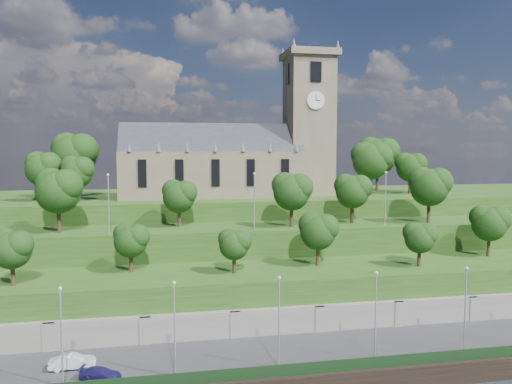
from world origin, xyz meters
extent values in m
cube|color=#2D2D30|center=(0.00, 6.00, 1.00)|extent=(160.00, 12.00, 2.00)
cube|color=#173417|center=(0.00, 0.60, 2.60)|extent=(160.00, 0.10, 1.20)
cube|color=slate|center=(0.00, 12.00, 2.50)|extent=(160.00, 2.00, 5.00)
cube|color=slate|center=(-25.00, 11.20, 2.50)|extent=(1.20, 0.60, 5.00)
cube|color=slate|center=(-15.00, 11.20, 2.50)|extent=(1.20, 0.60, 5.00)
cube|color=slate|center=(-5.00, 11.20, 2.50)|extent=(1.20, 0.60, 5.00)
cube|color=slate|center=(5.00, 11.20, 2.50)|extent=(1.20, 0.60, 5.00)
cube|color=slate|center=(15.00, 11.20, 2.50)|extent=(1.20, 0.60, 5.00)
cube|color=slate|center=(25.00, 11.20, 2.50)|extent=(1.20, 0.60, 5.00)
cube|color=#244517|center=(0.00, 18.00, 4.00)|extent=(160.00, 12.00, 8.00)
cube|color=#244517|center=(0.00, 29.00, 6.00)|extent=(160.00, 10.00, 12.00)
cube|color=#244517|center=(0.00, 50.00, 7.50)|extent=(160.00, 32.00, 15.00)
cube|color=brown|center=(-4.00, 46.00, 19.00)|extent=(32.00, 12.00, 8.00)
cube|color=#27292F|center=(-4.00, 46.00, 23.00)|extent=(32.00, 10.18, 10.18)
cone|color=brown|center=(-18.00, 40.00, 23.90)|extent=(0.70, 0.70, 1.80)
cone|color=brown|center=(-13.33, 40.00, 23.90)|extent=(0.70, 0.70, 1.80)
cone|color=brown|center=(-8.67, 40.00, 23.90)|extent=(0.70, 0.70, 1.80)
cone|color=brown|center=(-4.00, 40.00, 23.90)|extent=(0.70, 0.70, 1.80)
cone|color=brown|center=(0.67, 40.00, 23.90)|extent=(0.70, 0.70, 1.80)
cone|color=brown|center=(5.33, 40.00, 23.90)|extent=(0.70, 0.70, 1.80)
cone|color=brown|center=(10.00, 40.00, 23.90)|extent=(0.70, 0.70, 1.80)
cube|color=black|center=(-16.00, 39.92, 19.50)|extent=(1.40, 0.25, 4.50)
cube|color=black|center=(-10.00, 39.92, 19.50)|extent=(1.40, 0.25, 4.50)
cube|color=black|center=(-4.00, 39.92, 19.50)|extent=(1.40, 0.25, 4.50)
cube|color=black|center=(2.00, 39.92, 19.50)|extent=(1.40, 0.25, 4.50)
cube|color=black|center=(8.00, 39.92, 19.50)|extent=(1.40, 0.25, 4.50)
cube|color=brown|center=(14.00, 46.00, 27.50)|extent=(8.00, 8.00, 25.00)
cube|color=brown|center=(14.00, 46.00, 40.60)|extent=(9.20, 9.20, 1.20)
cone|color=brown|center=(10.00, 42.00, 41.80)|extent=(0.80, 0.80, 1.60)
cone|color=brown|center=(10.00, 50.00, 41.80)|extent=(0.80, 0.80, 1.60)
cone|color=brown|center=(18.00, 42.00, 41.80)|extent=(0.80, 0.80, 1.60)
cone|color=brown|center=(18.00, 50.00, 41.80)|extent=(0.80, 0.80, 1.60)
cube|color=black|center=(14.00, 41.92, 37.00)|extent=(2.00, 0.25, 3.50)
cube|color=black|center=(14.00, 50.08, 37.00)|extent=(2.00, 0.25, 3.50)
cube|color=black|center=(9.92, 46.00, 37.00)|extent=(0.25, 2.00, 3.50)
cube|color=black|center=(18.08, 46.00, 37.00)|extent=(0.25, 2.00, 3.50)
cylinder|color=white|center=(14.00, 41.88, 32.00)|extent=(3.20, 0.30, 3.20)
cylinder|color=white|center=(18.12, 46.00, 32.00)|extent=(0.30, 3.20, 3.20)
cube|color=black|center=(14.00, 41.70, 32.50)|extent=(0.12, 0.05, 1.10)
cube|color=black|center=(14.40, 41.70, 32.00)|extent=(0.80, 0.05, 0.12)
cylinder|color=#302112|center=(-29.59, 16.00, 9.39)|extent=(0.48, 0.48, 2.78)
sphere|color=black|center=(-29.59, 16.00, 12.08)|extent=(4.33, 4.33, 4.33)
sphere|color=black|center=(-28.72, 15.57, 12.73)|extent=(3.25, 3.25, 3.25)
sphere|color=black|center=(-30.34, 16.54, 12.95)|extent=(3.03, 3.03, 3.03)
cylinder|color=#302112|center=(-16.86, 20.00, 9.34)|extent=(0.48, 0.48, 2.68)
sphere|color=black|center=(-16.86, 20.00, 11.93)|extent=(4.17, 4.17, 4.17)
sphere|color=black|center=(-16.03, 19.58, 12.56)|extent=(3.13, 3.13, 3.13)
sphere|color=black|center=(-17.59, 20.52, 12.77)|extent=(2.92, 2.92, 2.92)
cylinder|color=#302112|center=(-4.26, 17.00, 9.19)|extent=(0.47, 0.47, 2.39)
sphere|color=black|center=(-4.26, 17.00, 11.50)|extent=(3.71, 3.71, 3.71)
sphere|color=black|center=(-3.51, 16.63, 12.06)|extent=(2.78, 2.78, 2.78)
sphere|color=black|center=(-4.91, 17.46, 12.24)|extent=(2.60, 2.60, 2.60)
cylinder|color=#302112|center=(7.22, 19.00, 9.52)|extent=(0.49, 0.49, 3.03)
sphere|color=black|center=(7.22, 19.00, 12.45)|extent=(4.72, 4.72, 4.72)
sphere|color=black|center=(8.17, 18.53, 13.16)|extent=(3.54, 3.54, 3.54)
sphere|color=black|center=(6.40, 19.59, 13.40)|extent=(3.30, 3.30, 3.30)
cylinder|color=#302112|center=(20.15, 16.00, 9.26)|extent=(0.47, 0.47, 2.52)
sphere|color=black|center=(20.15, 16.00, 11.69)|extent=(3.92, 3.92, 3.92)
sphere|color=black|center=(20.93, 15.61, 12.28)|extent=(2.94, 2.94, 2.94)
sphere|color=black|center=(19.46, 16.49, 12.48)|extent=(2.74, 2.74, 2.74)
cylinder|color=#302112|center=(33.23, 20.00, 9.58)|extent=(0.50, 0.50, 3.16)
sphere|color=black|center=(33.23, 20.00, 12.64)|extent=(4.92, 4.92, 4.92)
sphere|color=black|center=(34.21, 19.51, 13.38)|extent=(3.69, 3.69, 3.69)
sphere|color=black|center=(32.37, 20.62, 13.63)|extent=(3.45, 3.45, 3.45)
cylinder|color=#302112|center=(-26.78, 28.00, 13.91)|extent=(0.53, 0.53, 3.82)
sphere|color=black|center=(-26.78, 28.00, 17.61)|extent=(5.95, 5.95, 5.95)
sphere|color=black|center=(-25.59, 27.41, 18.50)|extent=(4.46, 4.46, 4.46)
sphere|color=black|center=(-27.82, 28.74, 18.80)|extent=(4.16, 4.16, 4.16)
cylinder|color=#302112|center=(-10.48, 30.00, 13.51)|extent=(0.49, 0.49, 3.01)
sphere|color=black|center=(-10.48, 30.00, 16.42)|extent=(4.68, 4.68, 4.68)
sphere|color=black|center=(-9.54, 29.53, 17.12)|extent=(3.51, 3.51, 3.51)
sphere|color=black|center=(-11.30, 30.59, 17.35)|extent=(3.28, 3.28, 3.28)
cylinder|color=#302112|center=(5.72, 27.00, 13.73)|extent=(0.51, 0.51, 3.46)
sphere|color=black|center=(5.72, 27.00, 17.07)|extent=(5.38, 5.38, 5.38)
sphere|color=black|center=(6.79, 26.46, 17.88)|extent=(4.03, 4.03, 4.03)
sphere|color=black|center=(4.78, 27.67, 18.15)|extent=(3.76, 3.76, 3.76)
cylinder|color=#302112|center=(15.95, 29.00, 13.64)|extent=(0.51, 0.51, 3.29)
sphere|color=black|center=(15.95, 29.00, 16.82)|extent=(5.11, 5.11, 5.11)
sphere|color=black|center=(16.97, 28.49, 17.58)|extent=(3.83, 3.83, 3.83)
sphere|color=black|center=(15.05, 29.64, 17.84)|extent=(3.58, 3.58, 3.58)
cylinder|color=#302112|center=(27.70, 27.00, 13.88)|extent=(0.53, 0.53, 3.76)
sphere|color=black|center=(27.70, 27.00, 17.52)|extent=(5.85, 5.85, 5.85)
sphere|color=black|center=(28.88, 26.41, 18.40)|extent=(4.39, 4.39, 4.39)
sphere|color=black|center=(26.68, 27.73, 18.69)|extent=(4.10, 4.10, 4.10)
cylinder|color=#302112|center=(-31.73, 42.00, 16.74)|extent=(0.51, 0.51, 3.49)
sphere|color=black|center=(-31.73, 42.00, 20.11)|extent=(5.42, 5.42, 5.42)
sphere|color=black|center=(-30.64, 41.46, 20.93)|extent=(4.07, 4.07, 4.07)
sphere|color=black|center=(-32.68, 42.68, 21.20)|extent=(3.80, 3.80, 3.80)
cylinder|color=#302112|center=(-27.83, 48.00, 17.44)|extent=(0.58, 0.58, 4.88)
sphere|color=black|center=(-27.83, 48.00, 22.15)|extent=(7.59, 7.59, 7.59)
sphere|color=black|center=(-26.31, 47.24, 23.29)|extent=(5.69, 5.69, 5.69)
sphere|color=black|center=(-29.16, 48.95, 23.67)|extent=(5.31, 5.31, 5.31)
cylinder|color=#302112|center=(-26.16, 40.00, 16.59)|extent=(0.50, 0.50, 3.18)
sphere|color=black|center=(-26.16, 40.00, 19.66)|extent=(4.94, 4.94, 4.94)
sphere|color=black|center=(-25.17, 39.51, 20.40)|extent=(3.71, 3.71, 3.71)
sphere|color=black|center=(-27.03, 40.62, 20.65)|extent=(3.46, 3.46, 3.46)
cylinder|color=#302112|center=(24.61, 42.00, 17.11)|extent=(0.55, 0.55, 4.21)
sphere|color=black|center=(24.61, 42.00, 21.18)|extent=(6.55, 6.55, 6.55)
sphere|color=black|center=(25.92, 41.35, 22.16)|extent=(4.91, 4.91, 4.91)
sphere|color=black|center=(23.46, 42.82, 22.49)|extent=(4.58, 4.58, 4.58)
cylinder|color=#302112|center=(29.57, 50.00, 17.35)|extent=(0.57, 0.57, 4.71)
sphere|color=black|center=(29.57, 50.00, 21.91)|extent=(7.33, 7.33, 7.33)
sphere|color=black|center=(31.03, 49.27, 23.01)|extent=(5.49, 5.49, 5.49)
sphere|color=black|center=(28.29, 50.92, 23.37)|extent=(5.13, 5.13, 5.13)
cylinder|color=#302112|center=(33.48, 44.00, 16.69)|extent=(0.51, 0.51, 3.37)
sphere|color=black|center=(33.48, 44.00, 19.94)|extent=(5.24, 5.24, 5.24)
sphere|color=black|center=(34.53, 43.48, 20.73)|extent=(3.93, 3.93, 3.93)
sphere|color=black|center=(32.56, 44.66, 20.99)|extent=(3.67, 3.67, 3.67)
cylinder|color=#B2B2B7|center=(-22.00, 2.50, 6.44)|extent=(0.16, 0.16, 8.87)
sphere|color=silver|center=(-22.00, 2.50, 10.99)|extent=(0.36, 0.36, 0.36)
cylinder|color=#B2B2B7|center=(-12.00, 2.50, 6.44)|extent=(0.16, 0.16, 8.87)
sphere|color=silver|center=(-12.00, 2.50, 10.99)|extent=(0.36, 0.36, 0.36)
cylinder|color=#B2B2B7|center=(-2.00, 2.50, 6.44)|extent=(0.16, 0.16, 8.87)
sphere|color=silver|center=(-2.00, 2.50, 10.99)|extent=(0.36, 0.36, 0.36)
cylinder|color=#B2B2B7|center=(8.00, 2.50, 6.44)|extent=(0.16, 0.16, 8.87)
sphere|color=silver|center=(8.00, 2.50, 10.99)|extent=(0.36, 0.36, 0.36)
cylinder|color=#B2B2B7|center=(18.00, 2.50, 6.44)|extent=(0.16, 0.16, 8.87)
sphere|color=silver|center=(18.00, 2.50, 10.99)|extent=(0.36, 0.36, 0.36)
cylinder|color=#B2B2B7|center=(-20.00, 26.00, 15.90)|extent=(0.16, 0.16, 7.81)
sphere|color=silver|center=(-20.00, 26.00, 19.93)|extent=(0.36, 0.36, 0.36)
cylinder|color=#B2B2B7|center=(0.00, 26.00, 15.90)|extent=(0.16, 0.16, 7.81)
sphere|color=silver|center=(0.00, 26.00, 19.93)|extent=(0.36, 0.36, 0.36)
cylinder|color=#B2B2B7|center=(20.00, 26.00, 15.90)|extent=(0.16, 0.16, 7.81)
sphere|color=silver|center=(20.00, 26.00, 19.93)|extent=(0.36, 0.36, 0.36)
imported|color=#BCBDC1|center=(-21.80, 6.21, 2.71)|extent=(4.37, 1.66, 1.42)
imported|color=#1B164F|center=(-18.84, 3.22, 2.57)|extent=(4.20, 2.76, 1.13)
camera|label=1|loc=(-13.07, -43.32, 23.21)|focal=35.00mm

